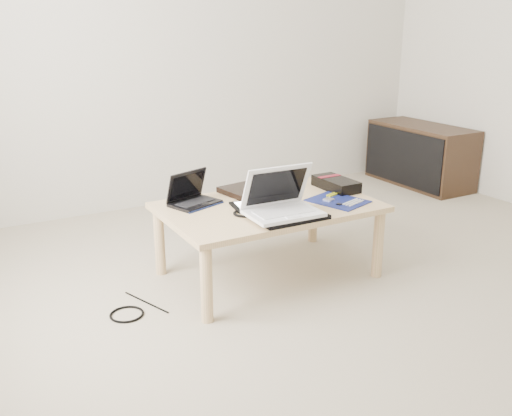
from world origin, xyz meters
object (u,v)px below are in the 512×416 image
media_cabinet (420,155)px  white_laptop (281,204)px  netbook (192,197)px  gpu_box (336,184)px  coffee_table (269,213)px

media_cabinet → white_laptop: bearing=-150.9°
netbook → gpu_box: netbook is taller
media_cabinet → netbook: 2.50m
netbook → white_laptop: bearing=-54.5°
gpu_box → media_cabinet: bearing=29.9°
coffee_table → gpu_box: (0.48, 0.06, 0.08)m
white_laptop → gpu_box: size_ratio=1.23×
netbook → gpu_box: 0.83m
netbook → white_laptop: white_laptop is taller
media_cabinet → gpu_box: (-1.56, -0.90, 0.18)m
coffee_table → media_cabinet: bearing=25.2°
coffee_table → media_cabinet: media_cabinet is taller
netbook → white_laptop: 0.50m
coffee_table → white_laptop: white_laptop is taller
coffee_table → white_laptop: size_ratio=3.10×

